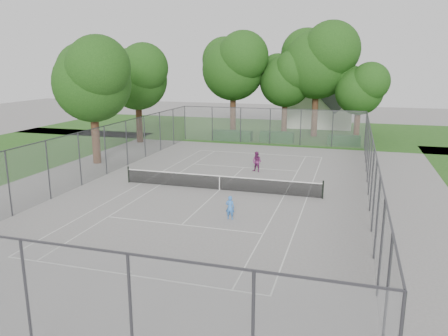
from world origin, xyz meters
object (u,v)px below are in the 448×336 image
(tennis_net, at_px, (219,182))
(woman_player, at_px, (257,162))
(girl_player, at_px, (230,207))
(house, at_px, (321,96))

(tennis_net, height_order, woman_player, woman_player)
(girl_player, relative_size, woman_player, 0.83)
(house, xyz_separation_m, woman_player, (-2.59, -25.56, -3.08))
(tennis_net, xyz_separation_m, girl_player, (2.08, -4.91, 0.11))
(girl_player, bearing_deg, tennis_net, -67.73)
(girl_player, height_order, woman_player, woman_player)
(girl_player, distance_m, woman_player, 10.30)
(tennis_net, xyz_separation_m, house, (3.83, 30.92, 3.32))
(tennis_net, bearing_deg, woman_player, 77.03)
(girl_player, bearing_deg, house, -93.45)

